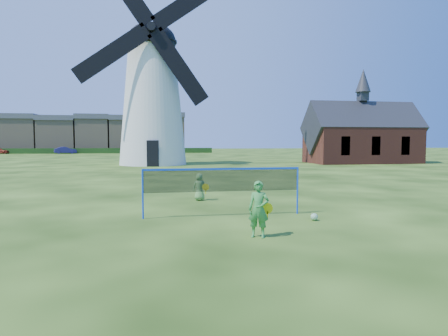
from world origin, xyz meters
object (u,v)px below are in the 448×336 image
chapel (362,137)px  car_left (0,151)px  car_right (65,150)px  player_boy (200,187)px  player_girl (259,209)px  play_ball (314,217)px  badminton_net (223,181)px  windmill (152,94)px

chapel → car_left: size_ratio=3.69×
car_left → car_right: bearing=-88.9°
player_boy → player_girl: bearing=101.8°
chapel → player_boy: bearing=-130.6°
play_ball → car_right: 69.45m
play_ball → car_left: bearing=116.3°
player_boy → badminton_net: bearing=100.7°
windmill → play_ball: (5.03, -29.19, -6.96)m
badminton_net → car_left: size_ratio=1.55×
player_girl → play_ball: size_ratio=6.44×
player_girl → car_right: size_ratio=0.36×
badminton_net → car_right: (-18.93, 64.89, -0.49)m
car_right → player_girl: bearing=-180.0°
player_boy → car_left: car_left is taller
windmill → player_girl: size_ratio=14.25×
windmill → chapel: windmill is taller
badminton_net → chapel: bearing=53.7°
badminton_net → play_ball: size_ratio=22.95×
windmill → car_left: (-28.24, 38.01, -6.51)m
windmill → play_ball: windmill is taller
car_right → player_boy: bearing=-179.1°
player_girl → car_left: 75.59m
player_boy → car_left: size_ratio=0.34×
play_ball → badminton_net: bearing=156.7°
badminton_net → player_girl: bearing=-81.5°
car_left → play_ball: bearing=-146.8°
player_girl → play_ball: (2.19, 1.70, -0.60)m
car_left → windmill: bearing=-136.6°
chapel → player_girl: chapel is taller
chapel → badminton_net: chapel is taller
player_girl → car_left: (-31.09, 68.90, -0.15)m
windmill → car_right: size_ratio=5.14×
windmill → car_right: 40.87m
player_girl → player_boy: bearing=121.8°
chapel → play_ball: size_ratio=54.55×
windmill → play_ball: 30.43m
car_left → car_right: car_right is taller
chapel → player_girl: bearing=-123.1°
chapel → player_girl: (-19.62, -30.08, -2.15)m
player_boy → play_ball: player_boy is taller
windmill → badminton_net: (2.42, -28.06, -5.93)m
play_ball → car_right: (-21.54, 66.02, 0.54)m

